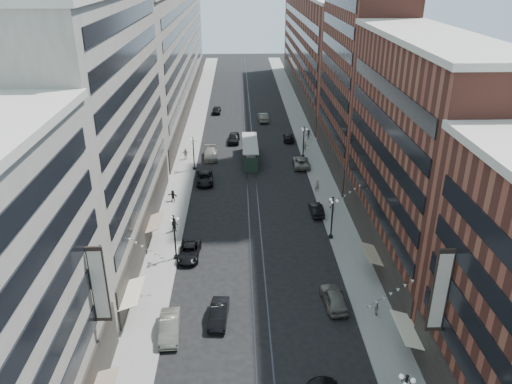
{
  "coord_description": "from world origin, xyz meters",
  "views": [
    {
      "loc": [
        -1.85,
        -20.81,
        30.74
      ],
      "look_at": [
        0.15,
        35.16,
        5.0
      ],
      "focal_mm": 35.0,
      "sensor_mm": 36.0,
      "label": 1
    }
  ],
  "objects": [
    {
      "name": "pedestrian_9",
      "position": [
        11.4,
        69.46,
        1.08
      ],
      "size": [
        1.22,
        0.55,
        1.85
      ],
      "primitive_type": "imported",
      "rotation": [
        0.0,
        0.0,
        -0.04
      ],
      "color": "black",
      "rests_on": "sidewalk_east"
    },
    {
      "name": "sidewalk_east",
      "position": [
        11.0,
        70.0,
        0.07
      ],
      "size": [
        4.0,
        180.0,
        0.15
      ],
      "primitive_type": "cube",
      "color": "gray",
      "rests_on": "ground"
    },
    {
      "name": "car_14",
      "position": [
        3.33,
        82.38,
        0.89
      ],
      "size": [
        2.28,
        5.51,
        1.78
      ],
      "primitive_type": "imported",
      "rotation": [
        0.0,
        0.0,
        3.22
      ],
      "color": "#67655B",
      "rests_on": "ground"
    },
    {
      "name": "pedestrian_2",
      "position": [
        -10.06,
        34.24,
        1.05
      ],
      "size": [
        0.88,
        0.49,
        1.81
      ],
      "primitive_type": "imported",
      "rotation": [
        0.0,
        0.0,
        0.01
      ],
      "color": "black",
      "rests_on": "sidewalk_west"
    },
    {
      "name": "car_5",
      "position": [
        -4.0,
        17.07,
        0.77
      ],
      "size": [
        1.99,
        4.81,
        1.55
      ],
      "primitive_type": "imported",
      "rotation": [
        0.0,
        0.0,
        -0.08
      ],
      "color": "black",
      "rests_on": "ground"
    },
    {
      "name": "car_9",
      "position": [
        -6.8,
        88.86,
        0.76
      ],
      "size": [
        1.93,
        4.53,
        1.53
      ],
      "primitive_type": "imported",
      "rotation": [
        0.0,
        0.0,
        -0.03
      ],
      "color": "black",
      "rests_on": "ground"
    },
    {
      "name": "building_east_tower",
      "position": [
        17.0,
        56.0,
        21.0
      ],
      "size": [
        8.0,
        26.0,
        42.0
      ],
      "primitive_type": "cube",
      "color": "brown",
      "rests_on": "ground"
    },
    {
      "name": "pedestrian_4",
      "position": [
        10.99,
        17.15,
        0.9
      ],
      "size": [
        0.57,
        0.94,
        1.49
      ],
      "primitive_type": "imported",
      "rotation": [
        0.0,
        0.0,
        1.37
      ],
      "color": "#A09B85",
      "rests_on": "sidewalk_east"
    },
    {
      "name": "building_west_far",
      "position": [
        -17.0,
        96.0,
        13.0
      ],
      "size": [
        8.0,
        90.0,
        26.0
      ],
      "primitive_type": "cube",
      "color": "#9B9589",
      "rests_on": "ground"
    },
    {
      "name": "ground",
      "position": [
        0.0,
        60.0,
        0.0
      ],
      "size": [
        220.0,
        220.0,
        0.0
      ],
      "primitive_type": "plane",
      "color": "black",
      "rests_on": "ground"
    },
    {
      "name": "rail_west",
      "position": [
        -0.7,
        70.0,
        0.01
      ],
      "size": [
        0.12,
        180.0,
        0.02
      ],
      "primitive_type": "cube",
      "color": "#2D2D33",
      "rests_on": "ground"
    },
    {
      "name": "car_7",
      "position": [
        -7.23,
        49.72,
        0.77
      ],
      "size": [
        2.97,
        5.74,
        1.55
      ],
      "primitive_type": "imported",
      "rotation": [
        0.0,
        0.0,
        0.07
      ],
      "color": "black",
      "rests_on": "ground"
    },
    {
      "name": "building_east_mid",
      "position": [
        17.0,
        28.0,
        12.0
      ],
      "size": [
        8.0,
        30.0,
        24.0
      ],
      "primitive_type": "cube",
      "color": "brown",
      "rests_on": "ground"
    },
    {
      "name": "car_4",
      "position": [
        7.24,
        19.01,
        0.85
      ],
      "size": [
        2.36,
        5.13,
        1.7
      ],
      "primitive_type": "imported",
      "rotation": [
        0.0,
        0.0,
        3.21
      ],
      "color": "#636058",
      "rests_on": "ground"
    },
    {
      "name": "lamppost_se_mid",
      "position": [
        9.2,
        60.0,
        3.1
      ],
      "size": [
        1.03,
        1.14,
        5.52
      ],
      "color": "black",
      "rests_on": "sidewalk_east"
    },
    {
      "name": "car_10",
      "position": [
        8.4,
        38.64,
        0.72
      ],
      "size": [
        1.64,
        4.41,
        1.44
      ],
      "primitive_type": "imported",
      "rotation": [
        0.0,
        0.0,
        3.17
      ],
      "color": "black",
      "rests_on": "ground"
    },
    {
      "name": "lamppost_se_far",
      "position": [
        9.2,
        32.0,
        3.1
      ],
      "size": [
        1.03,
        1.14,
        5.52
      ],
      "color": "black",
      "rests_on": "sidewalk_east"
    },
    {
      "name": "lamppost_sw_far",
      "position": [
        -9.2,
        28.0,
        3.1
      ],
      "size": [
        1.03,
        1.14,
        5.52
      ],
      "color": "black",
      "rests_on": "sidewalk_west"
    },
    {
      "name": "pedestrian_6",
      "position": [
        -11.0,
        59.67,
        1.11
      ],
      "size": [
        1.16,
        0.6,
        1.92
      ],
      "primitive_type": "imported",
      "rotation": [
        0.0,
        0.0,
        3.06
      ],
      "color": "#A29E87",
      "rests_on": "sidewalk_west"
    },
    {
      "name": "pedestrian_8",
      "position": [
        9.5,
        45.74,
        1.07
      ],
      "size": [
        0.69,
        0.46,
        1.84
      ],
      "primitive_type": "imported",
      "rotation": [
        0.0,
        0.0,
        3.11
      ],
      "color": "gray",
      "rests_on": "sidewalk_east"
    },
    {
      "name": "building_west_mid",
      "position": [
        -17.0,
        33.0,
        14.0
      ],
      "size": [
        8.0,
        36.0,
        28.0
      ],
      "primitive_type": "cube",
      "color": "#9B9589",
      "rests_on": "ground"
    },
    {
      "name": "sidewalk_west",
      "position": [
        -11.0,
        70.0,
        0.07
      ],
      "size": [
        4.0,
        180.0,
        0.15
      ],
      "primitive_type": "cube",
      "color": "gray",
      "rests_on": "ground"
    },
    {
      "name": "pedestrian_extra_0",
      "position": [
        9.86,
        63.06,
        1.06
      ],
      "size": [
        1.68,
        0.5,
        1.81
      ],
      "primitive_type": "imported",
      "rotation": [
        0.0,
        0.0,
        -0.01
      ],
      "color": "beige",
      "rests_on": "sidewalk_east"
    },
    {
      "name": "car_8",
      "position": [
        -6.83,
        60.39,
        0.82
      ],
      "size": [
        2.6,
        5.79,
        1.65
      ],
      "primitive_type": "imported",
      "rotation": [
        0.0,
        0.0,
        0.05
      ],
      "color": "gray",
      "rests_on": "ground"
    },
    {
      "name": "rail_east",
      "position": [
        0.7,
        70.0,
        0.01
      ],
      "size": [
        0.12,
        180.0,
        0.02
      ],
      "primitive_type": "cube",
      "color": "#2D2D33",
      "rests_on": "ground"
    },
    {
      "name": "pedestrian_5",
      "position": [
        -11.3,
        43.12,
        0.97
      ],
      "size": [
        1.56,
        0.98,
        1.63
      ],
      "primitive_type": "imported",
      "rotation": [
        0.0,
        0.0,
        -0.39
      ],
      "color": "black",
      "rests_on": "sidewalk_west"
    },
    {
      "name": "building_east_far",
      "position": [
        17.0,
        105.0,
        12.0
      ],
      "size": [
        8.0,
        72.0,
        24.0
      ],
      "primitive_type": "cube",
      "color": "brown",
      "rests_on": "ground"
    },
    {
      "name": "car_12",
      "position": [
        7.56,
        69.24,
        0.69
      ],
      "size": [
        2.15,
        4.84,
        1.38
      ],
      "primitive_type": "imported",
      "rotation": [
        0.0,
        0.0,
        3.1
      ],
      "color": "black",
      "rests_on": "ground"
    },
    {
      "name": "car_2",
      "position": [
        -7.75,
        28.39,
        0.7
      ],
      "size": [
        2.56,
        5.17,
        1.41
      ],
      "primitive_type": "imported",
      "rotation": [
        0.0,
        0.0,
        -0.05
      ],
      "color": "black",
      "rests_on": "ground"
    },
    {
      "name": "lamppost_sw_mid",
      "position": [
        -9.2,
        55.0,
        3.1
      ],
      "size": [
        1.03,
        1.14,
        5.52
      ],
      "color": "black",
      "rests_on": "sidewalk_west"
    },
    {
      "name": "car_11",
      "position": [
        8.38,
        55.94,
        0.78
      ],
      "size": [
        2.75,
        5.7,
        1.57
      ],
      "primitive_type": "imported",
      "rotation": [
        0.0,
        0.0,
        3.12
      ],
      "color": "slate",
      "rests_on": "ground"
    },
    {
      "name": "pedestrian_7",
      "position": [
        10.65,
        40.1,
        0.97
      ],
      "size": [
        0.85,
        0.55,
        1.63
      ],
      "primitive_type": "imported",
      "rotation": [
        0.0,
        0.0,
        3.0
      ],
      "color": "black",
      "rests_on": "sidewalk_east"
    },
    {
      "name": "car_1",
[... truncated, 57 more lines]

